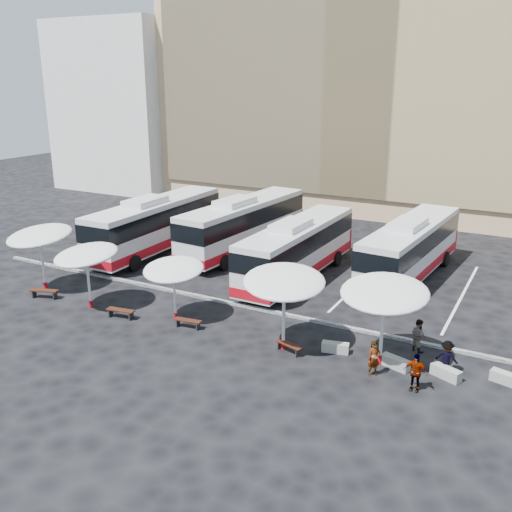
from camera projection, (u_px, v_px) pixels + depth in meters
The scene contains 26 objects.
ground at pixel (215, 305), 32.01m from camera, with size 120.00×120.00×0.00m, color black.
sandstone_building at pixel (389, 72), 54.94m from camera, with size 42.00×18.25×29.60m.
apartment_block at pixel (137, 106), 65.45m from camera, with size 14.00×14.00×18.00m, color silver.
curb_divider at pixel (220, 301), 32.41m from camera, with size 34.00×0.25×0.15m, color black.
bay_lines at pixel (278, 265), 38.72m from camera, with size 24.15×12.00×0.01m.
bus_0 at pixel (156, 223), 41.19m from camera, with size 3.21×13.12×4.15m.
bus_1 at pixel (244, 223), 41.24m from camera, with size 3.75×13.09×4.10m.
bus_2 at pixel (298, 248), 35.75m from camera, with size 3.05×12.33×3.90m.
bus_3 at pixel (411, 247), 35.68m from camera, with size 3.61×12.67×3.97m.
sunshade_0 at pixel (40, 236), 33.38m from camera, with size 4.46×4.50×3.93m.
sunshade_1 at pixel (86, 255), 30.75m from camera, with size 4.39×4.42×3.59m.
sunshade_2 at pixel (174, 270), 29.29m from camera, with size 3.76×3.79×3.28m.
sunshade_3 at pixel (284, 282), 25.90m from camera, with size 5.00×5.03×3.94m.
sunshade_4 at pixel (385, 293), 24.46m from camera, with size 3.97×4.02×3.98m.
wood_bench_0 at pixel (44, 292), 32.89m from camera, with size 1.69×0.94×0.50m.
wood_bench_1 at pixel (121, 311), 30.19m from camera, with size 1.61×0.64×0.48m.
wood_bench_2 at pixel (188, 322), 29.01m from camera, with size 1.47×0.56×0.44m.
wood_bench_3 at pixel (289, 346), 26.42m from camera, with size 1.46×0.77×0.43m.
conc_bench_0 at pixel (335, 348), 26.48m from camera, with size 1.25×0.42×0.47m, color gray.
conc_bench_1 at pixel (395, 363), 25.06m from camera, with size 1.31×0.44×0.49m, color gray.
conc_bench_2 at pixel (446, 373), 24.21m from camera, with size 1.31×0.44×0.49m, color gray.
conc_bench_3 at pixel (506, 378), 23.77m from camera, with size 1.28×0.43×0.48m, color gray.
passenger_0 at pixel (374, 359), 24.27m from camera, with size 0.58×0.38×1.58m, color black.
passenger_1 at pixel (418, 335), 26.44m from camera, with size 0.77×0.60×1.58m, color black.
passenger_2 at pixel (415, 372), 23.09m from camera, with size 0.96×0.40×1.64m, color black.
passenger_3 at pixel (447, 357), 24.42m from camera, with size 0.99×0.57×1.53m, color black.
Camera 1 is at (16.10, -25.04, 12.30)m, focal length 40.00 mm.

